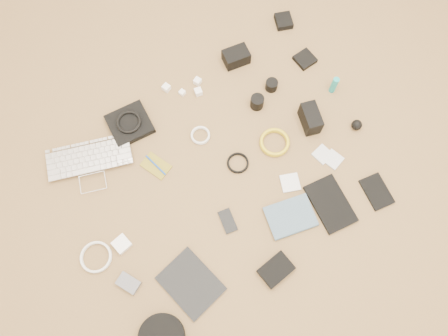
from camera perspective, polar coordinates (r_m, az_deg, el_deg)
laptop at (r=2.02m, az=-16.94°, el=-0.12°), size 0.45×0.38×0.03m
headphone_pouch at (r=2.06m, az=-12.21°, el=5.63°), size 0.20×0.19×0.03m
headphones at (r=2.03m, az=-12.34°, el=5.91°), size 0.14×0.14×0.01m
charger_a at (r=2.12m, az=-7.54°, el=10.36°), size 0.04×0.04×0.03m
charger_b at (r=2.10m, az=-5.48°, el=9.77°), size 0.03×0.03×0.02m
charger_c at (r=2.12m, az=-3.48°, el=11.23°), size 0.04×0.04×0.03m
charger_d at (r=2.09m, az=-3.37°, el=9.91°), size 0.04×0.04×0.03m
dslr_camera at (r=2.16m, az=1.59°, el=14.32°), size 0.14×0.11×0.07m
lens_pouch at (r=2.33m, az=7.80°, el=18.49°), size 0.11×0.11×0.03m
notebook_olive at (r=1.97m, az=-8.88°, el=0.29°), size 0.12×0.14×0.01m
pen_blue at (r=1.96m, az=-8.91°, el=0.36°), size 0.03×0.13×0.01m
cable_white_a at (r=2.00m, az=-3.09°, el=4.22°), size 0.11×0.11×0.01m
lens_a at (r=2.05m, az=4.34°, el=8.59°), size 0.08×0.08×0.07m
lens_b at (r=2.10m, az=6.23°, el=10.71°), size 0.06×0.06×0.05m
card_reader at (r=2.22m, az=10.52°, el=13.79°), size 0.09×0.09×0.02m
power_brick at (r=1.90m, az=-13.21°, el=-9.64°), size 0.07×0.07×0.03m
cable_white_b at (r=1.92m, az=-16.33°, el=-11.12°), size 0.16×0.16×0.01m
cable_black at (r=1.95m, az=1.82°, el=0.62°), size 0.12×0.12×0.01m
cable_yellow at (r=1.99m, az=6.59°, el=3.26°), size 0.14×0.14×0.02m
flash at (r=2.02m, az=11.23°, el=6.37°), size 0.11×0.14×0.10m
lens_cleaner at (r=2.13m, az=14.17°, el=10.47°), size 0.04×0.04×0.10m
battery_charger at (r=1.87m, az=-12.37°, el=-14.46°), size 0.09×0.11×0.03m
tablet at (r=1.84m, az=-4.36°, el=-14.79°), size 0.22×0.26×0.01m
phone at (r=1.88m, az=0.49°, el=-6.94°), size 0.08×0.11×0.01m
filter_case_left at (r=1.94m, az=8.63°, el=-1.92°), size 0.11×0.11×0.01m
filter_case_mid at (r=2.01m, az=12.75°, el=1.74°), size 0.08×0.08×0.01m
filter_case_right at (r=2.02m, az=14.05°, el=1.09°), size 0.09×0.09×0.01m
air_blower at (r=2.09m, az=16.94°, el=5.40°), size 0.06×0.06×0.05m
drive_case at (r=1.84m, az=6.81°, el=-13.05°), size 0.14×0.10×0.03m
paperback at (r=1.89m, az=9.53°, el=-8.39°), size 0.23×0.20×0.02m
notebook_black_a at (r=1.95m, az=13.73°, el=-4.56°), size 0.18×0.25×0.02m
notebook_black_b at (r=2.02m, az=19.31°, el=-2.93°), size 0.13×0.17×0.01m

